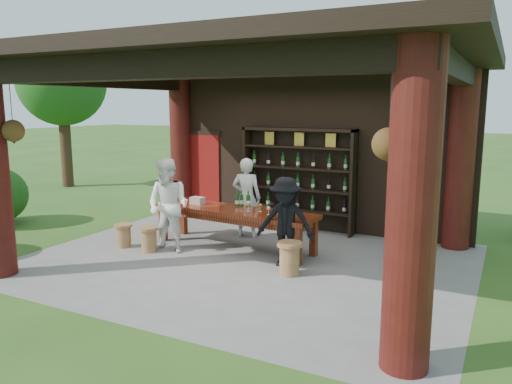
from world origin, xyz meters
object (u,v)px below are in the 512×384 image
at_px(wine_shelf, 298,179).
at_px(host, 247,198).
at_px(guest_woman, 168,206).
at_px(tasting_table, 234,215).
at_px(stool_near_left, 149,239).
at_px(guest_man, 285,222).
at_px(napkin_basket, 197,201).
at_px(stool_far_left, 124,235).
at_px(stool_near_right, 289,258).

bearing_deg(wine_shelf, host, -123.85).
bearing_deg(guest_woman, tasting_table, 35.67).
bearing_deg(wine_shelf, stool_near_left, -122.73).
bearing_deg(wine_shelf, guest_woman, -119.29).
distance_m(host, guest_woman, 1.75).
bearing_deg(host, guest_woman, 51.06).
height_order(guest_man, napkin_basket, guest_man).
height_order(tasting_table, stool_near_left, tasting_table).
bearing_deg(guest_man, wine_shelf, 101.37).
distance_m(stool_far_left, host, 2.51).
height_order(wine_shelf, stool_far_left, wine_shelf).
relative_size(stool_far_left, guest_man, 0.30).
distance_m(tasting_table, host, 0.86).
bearing_deg(tasting_table, napkin_basket, 174.64).
bearing_deg(wine_shelf, napkin_basket, -128.13).
bearing_deg(stool_near_right, stool_far_left, 179.85).
height_order(stool_near_left, host, host).
height_order(wine_shelf, guest_woman, wine_shelf).
relative_size(guest_woman, napkin_basket, 6.64).
relative_size(host, napkin_basket, 6.26).
bearing_deg(stool_far_left, stool_near_right, -0.15).
height_order(stool_near_left, napkin_basket, napkin_basket).
xyz_separation_m(stool_near_right, guest_woman, (-2.47, 0.16, 0.58)).
bearing_deg(stool_far_left, guest_woman, 9.02).
bearing_deg(guest_woman, stool_far_left, -173.77).
relative_size(stool_near_left, guest_man, 0.31).
xyz_separation_m(wine_shelf, stool_near_left, (-1.79, -2.79, -0.85)).
bearing_deg(napkin_basket, stool_far_left, -136.31).
relative_size(wine_shelf, stool_far_left, 5.59).
height_order(stool_near_left, stool_near_right, stool_near_right).
bearing_deg(wine_shelf, tasting_table, -105.49).
relative_size(guest_man, napkin_basket, 5.79).
distance_m(wine_shelf, tasting_table, 1.98).
xyz_separation_m(tasting_table, stool_near_left, (-1.28, -0.93, -0.39)).
relative_size(wine_shelf, guest_woman, 1.44).
bearing_deg(tasting_table, stool_near_right, -30.92).
height_order(tasting_table, host, host).
bearing_deg(guest_woman, napkin_basket, 82.29).
bearing_deg(stool_near_left, stool_near_right, 0.42).
distance_m(stool_near_right, host, 2.49).
relative_size(wine_shelf, guest_man, 1.65).
bearing_deg(stool_far_left, tasting_table, 25.37).
xyz_separation_m(wine_shelf, host, (-0.69, -1.03, -0.29)).
xyz_separation_m(host, napkin_basket, (-0.70, -0.74, 0.01)).
xyz_separation_m(tasting_table, stool_near_right, (1.53, -0.91, -0.35)).
bearing_deg(stool_far_left, wine_shelf, 48.69).
relative_size(tasting_table, stool_near_left, 7.05).
xyz_separation_m(tasting_table, napkin_basket, (-0.88, 0.08, 0.19)).
distance_m(tasting_table, guest_woman, 1.23).
relative_size(tasting_table, host, 2.02).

